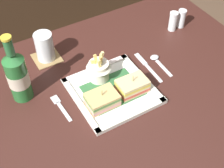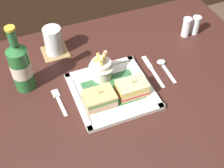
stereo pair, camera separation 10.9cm
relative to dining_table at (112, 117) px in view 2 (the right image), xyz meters
The scene contains 13 objects.
dining_table is the anchor object (origin of this frame).
square_plate 0.16m from the dining_table, 108.66° to the right, with size 0.27×0.27×0.02m.
sandwich_half_left 0.20m from the dining_table, 145.99° to the right, with size 0.10×0.08×0.07m.
sandwich_half_right 0.20m from the dining_table, 35.91° to the right, with size 0.10×0.07×0.07m.
fries_cup 0.22m from the dining_table, 100.15° to the left, with size 0.09×0.09×0.12m.
beer_bottle 0.40m from the dining_table, 153.60° to the left, with size 0.07×0.07×0.26m.
drink_coaster 0.34m from the dining_table, 115.57° to the left, with size 0.10×0.10×0.00m, color #967849.
water_glass 0.37m from the dining_table, 115.57° to the left, with size 0.07×0.07×0.11m.
fork 0.24m from the dining_table, behind, with size 0.03×0.13×0.00m.
knife 0.24m from the dining_table, 12.93° to the left, with size 0.02×0.18×0.00m.
spoon 0.28m from the dining_table, 11.49° to the left, with size 0.04×0.13×0.01m.
salt_shaker 0.48m from the dining_table, 23.99° to the left, with size 0.04×0.04×0.08m.
pepper_shaker 0.52m from the dining_table, 21.82° to the left, with size 0.04×0.04×0.08m.
Camera 2 is at (-0.28, -0.69, 1.60)m, focal length 50.99 mm.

